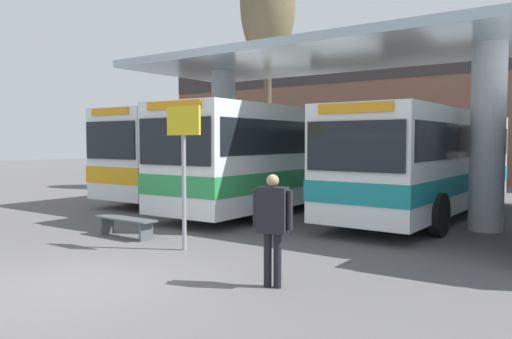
# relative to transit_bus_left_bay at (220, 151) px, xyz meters

# --- Properties ---
(ground_plane) EXTENTS (100.00, 100.00, 0.00)m
(ground_plane) POSITION_rel_transit_bus_left_bay_xyz_m (6.41, -11.29, -1.87)
(ground_plane) COLOR #565456
(townhouse_backdrop) EXTENTS (40.00, 0.58, 7.64)m
(townhouse_backdrop) POSITION_rel_transit_bus_left_bay_xyz_m (6.41, 11.80, 2.58)
(townhouse_backdrop) COLOR brown
(townhouse_backdrop) RESTS_ON ground_plane
(station_canopy) EXTENTS (13.60, 5.52, 4.97)m
(station_canopy) POSITION_rel_transit_bus_left_bay_xyz_m (6.41, -2.31, 2.30)
(station_canopy) COLOR silver
(station_canopy) RESTS_ON ground_plane
(transit_bus_left_bay) EXTENTS (2.98, 11.47, 3.36)m
(transit_bus_left_bay) POSITION_rel_transit_bus_left_bay_xyz_m (0.00, 0.00, 0.00)
(transit_bus_left_bay) COLOR white
(transit_bus_left_bay) RESTS_ON ground_plane
(transit_bus_center_bay) EXTENTS (3.06, 11.21, 3.31)m
(transit_bus_center_bay) POSITION_rel_transit_bus_left_bay_xyz_m (4.16, -1.42, -0.03)
(transit_bus_center_bay) COLOR white
(transit_bus_center_bay) RESTS_ON ground_plane
(transit_bus_right_bay) EXTENTS (2.91, 10.52, 3.14)m
(transit_bus_right_bay) POSITION_rel_transit_bus_left_bay_xyz_m (8.76, -0.61, -0.11)
(transit_bus_right_bay) COLOR white
(transit_bus_right_bay) RESTS_ON ground_plane
(waiting_bench_near_pillar) EXTENTS (1.75, 0.44, 0.46)m
(waiting_bench_near_pillar) POSITION_rel_transit_bus_left_bay_xyz_m (3.98, -8.25, -1.53)
(waiting_bench_near_pillar) COLOR #4C5156
(waiting_bench_near_pillar) RESTS_ON ground_plane
(info_sign_platform) EXTENTS (0.90, 0.09, 3.00)m
(info_sign_platform) POSITION_rel_transit_bus_left_bay_xyz_m (6.07, -8.45, 0.26)
(info_sign_platform) COLOR gray
(info_sign_platform) RESTS_ON ground_plane
(pedestrian_waiting) EXTENTS (0.65, 0.36, 1.76)m
(pedestrian_waiting) POSITION_rel_transit_bus_left_bay_xyz_m (9.05, -9.59, -0.80)
(pedestrian_waiting) COLOR black
(pedestrian_waiting) RESTS_ON ground_plane
(poplar_tree_behind_right) EXTENTS (2.60, 2.60, 11.62)m
(poplar_tree_behind_right) POSITION_rel_transit_bus_left_bay_xyz_m (-0.01, 3.56, 6.77)
(poplar_tree_behind_right) COLOR #473A2B
(poplar_tree_behind_right) RESTS_ON ground_plane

